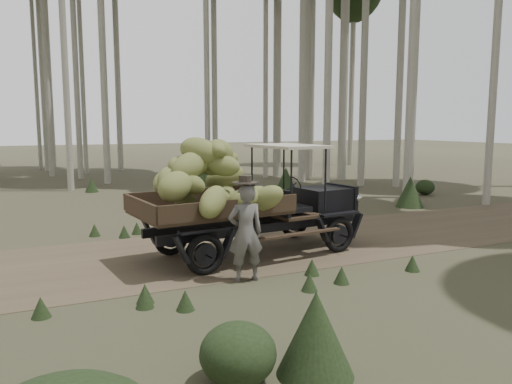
{
  "coord_description": "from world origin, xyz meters",
  "views": [
    {
      "loc": [
        -2.2,
        -9.57,
        2.65
      ],
      "look_at": [
        2.02,
        -0.49,
        1.29
      ],
      "focal_mm": 35.0,
      "sensor_mm": 36.0,
      "label": 1
    }
  ],
  "objects": [
    {
      "name": "ground",
      "position": [
        0.0,
        0.0,
        0.0
      ],
      "size": [
        120.0,
        120.0,
        0.0
      ],
      "primitive_type": "plane",
      "color": "#473D2B",
      "rests_on": "ground"
    },
    {
      "name": "dirt_track",
      "position": [
        0.0,
        0.0,
        0.0
      ],
      "size": [
        70.0,
        4.0,
        0.01
      ],
      "primitive_type": "cube",
      "color": "brown",
      "rests_on": "ground"
    },
    {
      "name": "banana_truck",
      "position": [
        1.4,
        -0.64,
        1.41
      ],
      "size": [
        5.02,
        2.62,
        2.49
      ],
      "rotation": [
        0.0,
        0.0,
        0.11
      ],
      "color": "black",
      "rests_on": "ground"
    },
    {
      "name": "farmer",
      "position": [
        1.12,
        -2.01,
        0.86
      ],
      "size": [
        0.65,
        0.5,
        1.81
      ],
      "rotation": [
        0.0,
        0.0,
        3.01
      ],
      "color": "#55524E",
      "rests_on": "ground"
    },
    {
      "name": "undergrowth",
      "position": [
        -1.18,
        -1.13,
        0.53
      ],
      "size": [
        23.55,
        23.69,
        1.39
      ],
      "color": "#233319",
      "rests_on": "ground"
    }
  ]
}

